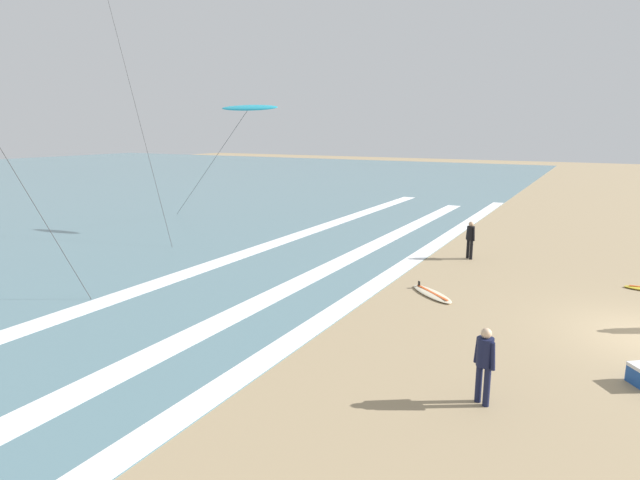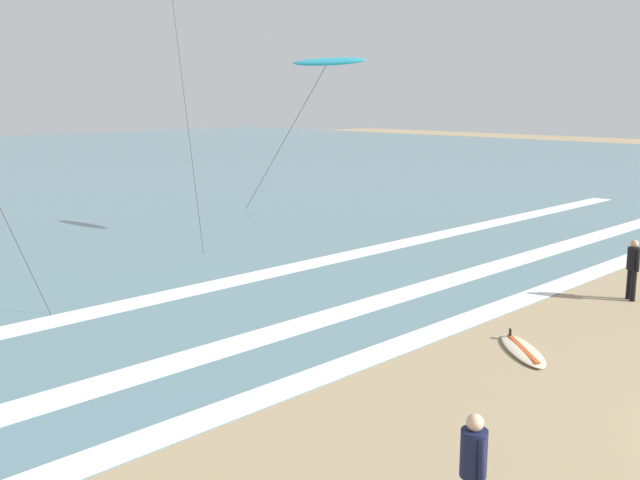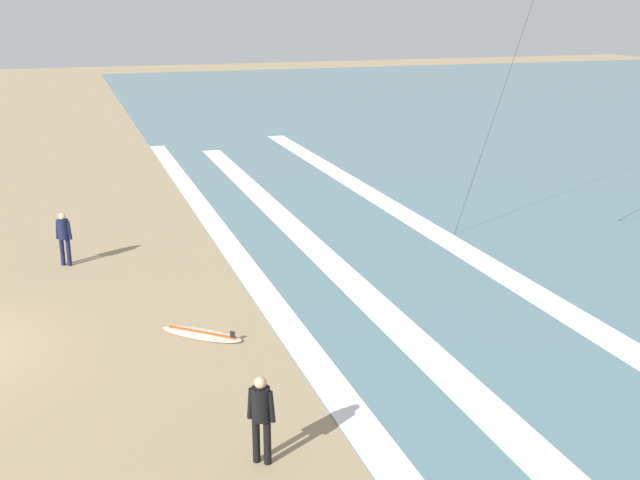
# 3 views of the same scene
# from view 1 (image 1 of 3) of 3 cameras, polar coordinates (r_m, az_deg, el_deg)

# --- Properties ---
(wave_foam_shoreline) EXTENTS (49.35, 0.76, 0.01)m
(wave_foam_shoreline) POSITION_cam_1_polar(r_m,az_deg,el_deg) (17.61, 4.90, -5.72)
(wave_foam_shoreline) COLOR white
(wave_foam_shoreline) RESTS_ON ocean_surface
(wave_foam_mid_break) EXTENTS (44.11, 0.92, 0.01)m
(wave_foam_mid_break) POSITION_cam_1_polar(r_m,az_deg,el_deg) (18.33, -2.89, -4.96)
(wave_foam_mid_break) COLOR white
(wave_foam_mid_break) RESTS_ON ocean_surface
(wave_foam_outer_break) EXTENTS (50.43, 0.95, 0.01)m
(wave_foam_outer_break) POSITION_cam_1_polar(r_m,az_deg,el_deg) (20.69, -13.59, -3.31)
(wave_foam_outer_break) COLOR white
(wave_foam_outer_break) RESTS_ON ocean_surface
(surfer_foreground_main) EXTENTS (0.37, 0.47, 1.60)m
(surfer_foreground_main) POSITION_cam_1_polar(r_m,az_deg,el_deg) (22.69, 16.13, 0.35)
(surfer_foreground_main) COLOR black
(surfer_foreground_main) RESTS_ON ground
(surfer_mid_group) EXTENTS (0.32, 0.49, 1.60)m
(surfer_mid_group) POSITION_cam_1_polar(r_m,az_deg,el_deg) (10.96, 17.56, -12.32)
(surfer_mid_group) COLOR #141938
(surfer_mid_group) RESTS_ON ground
(surfboard_left_pile) EXTENTS (1.83, 1.98, 0.25)m
(surfboard_left_pile) POSITION_cam_1_polar(r_m,az_deg,el_deg) (17.68, 12.15, -5.77)
(surfboard_left_pile) COLOR beige
(surfboard_left_pile) RESTS_ON ground
(kite_cyan_mid_center) EXTENTS (2.92, 9.27, 6.67)m
(kite_cyan_mid_center) POSITION_cam_1_polar(r_m,az_deg,el_deg) (27.93, -7.79, 14.09)
(kite_cyan_mid_center) COLOR #23A8C6
(kite_cyan_mid_center) RESTS_ON ground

